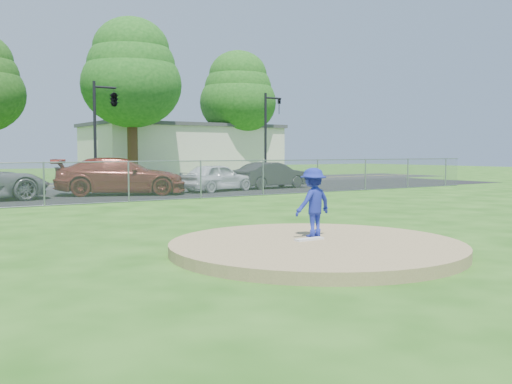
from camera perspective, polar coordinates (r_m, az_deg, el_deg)
ground at (r=19.33m, az=-13.24°, el=-1.58°), size 120.00×120.00×0.00m
pitchers_mound at (r=10.59m, az=6.02°, el=-5.49°), size 5.40×5.40×0.20m
pitching_rubber at (r=10.73m, az=5.34°, el=-4.72°), size 0.60×0.15×0.04m
chain_link_fence at (r=21.15m, az=-15.16°, el=0.90°), size 40.00×0.06×1.50m
parking_lot at (r=25.50m, az=-18.33°, el=-0.34°), size 50.00×8.00×0.01m
street at (r=32.78m, az=-21.78°, el=0.50°), size 60.00×7.00×0.01m
commercial_building at (r=51.32m, az=-7.38°, el=4.32°), size 16.40×9.40×4.30m
tree_right at (r=43.39m, az=-12.35°, el=11.60°), size 7.28×7.28×11.63m
tree_far_right at (r=50.90m, az=-1.81°, el=9.88°), size 6.72×6.72×10.74m
traffic_signal_center at (r=31.99m, az=-14.19°, el=8.84°), size 1.42×2.48×5.60m
traffic_signal_right at (r=36.63m, az=1.26°, el=6.38°), size 1.28×0.20×5.60m
pitcher at (r=11.12m, az=5.73°, el=-1.04°), size 0.92×0.61×1.34m
parked_car_darkred at (r=25.28m, az=-13.38°, el=1.55°), size 5.96×4.19×1.60m
parked_car_pearl at (r=26.87m, az=-3.92°, el=1.47°), size 4.08×2.42×1.30m
parked_car_charcoal at (r=29.12m, az=1.58°, el=1.69°), size 4.09×1.66×1.32m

